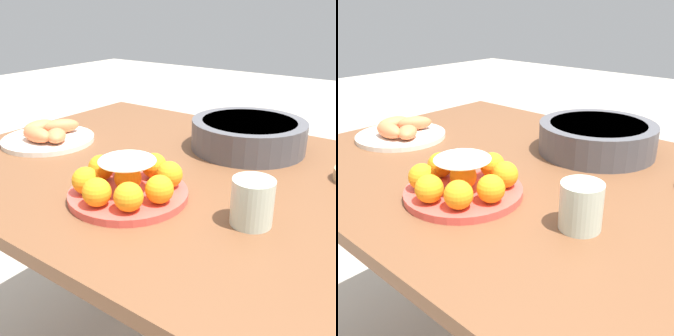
# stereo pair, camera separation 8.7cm
# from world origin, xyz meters

# --- Properties ---
(dining_table) EXTENTS (1.35, 0.90, 0.75)m
(dining_table) POSITION_xyz_m (0.00, 0.00, 0.65)
(dining_table) COLOR brown
(dining_table) RESTS_ON ground_plane
(cake_plate) EXTENTS (0.25, 0.25, 0.09)m
(cake_plate) POSITION_xyz_m (-0.06, -0.20, 0.78)
(cake_plate) COLOR #E04C42
(cake_plate) RESTS_ON dining_table
(serving_bowl) EXTENTS (0.31, 0.31, 0.08)m
(serving_bowl) POSITION_xyz_m (0.01, 0.22, 0.79)
(serving_bowl) COLOR #4C4C51
(serving_bowl) RESTS_ON dining_table
(seafood_platter) EXTENTS (0.27, 0.27, 0.06)m
(seafood_platter) POSITION_xyz_m (-0.49, -0.07, 0.77)
(seafood_platter) COLOR silver
(seafood_platter) RESTS_ON dining_table
(cup_near) EXTENTS (0.08, 0.08, 0.09)m
(cup_near) POSITION_xyz_m (0.19, -0.15, 0.79)
(cup_near) COLOR beige
(cup_near) RESTS_ON dining_table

